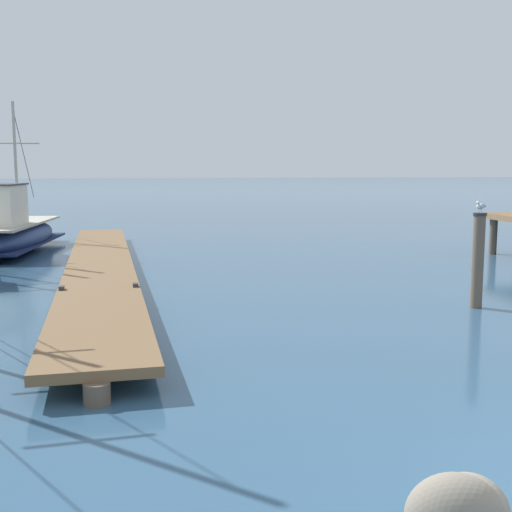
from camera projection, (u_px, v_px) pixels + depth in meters
name	position (u px, v px, depth m)	size (l,w,h in m)	color
floating_dock	(100.00, 266.00, 18.28)	(2.35, 20.61, 0.53)	brown
fishing_boat_2	(15.00, 232.00, 23.99)	(2.93, 7.60, 5.55)	navy
mooring_piling	(478.00, 259.00, 14.31)	(0.30, 0.30, 2.13)	brown
perched_seagull	(480.00, 206.00, 14.16)	(0.34, 0.27, 0.26)	gold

